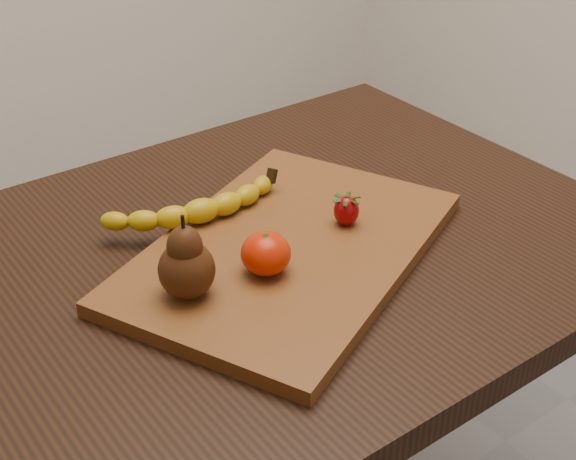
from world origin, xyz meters
TOP-DOWN VIEW (x-y plane):
  - table at (0.00, 0.00)m, footprint 1.00×0.70m
  - cutting_board at (0.03, -0.04)m, footprint 0.53×0.46m
  - banana at (-0.03, 0.07)m, footprint 0.22×0.09m
  - pear at (-0.12, -0.06)m, footprint 0.07×0.07m
  - mandarin at (-0.03, -0.07)m, footprint 0.07×0.07m
  - strawberry at (0.12, -0.05)m, footprint 0.04×0.04m

SIDE VIEW (x-z plane):
  - table at x=0.00m, z-range 0.28..1.04m
  - cutting_board at x=0.03m, z-range 0.76..0.78m
  - banana at x=-0.03m, z-range 0.78..0.81m
  - strawberry at x=0.12m, z-range 0.78..0.82m
  - mandarin at x=-0.03m, z-range 0.78..0.83m
  - pear at x=-0.12m, z-range 0.78..0.88m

